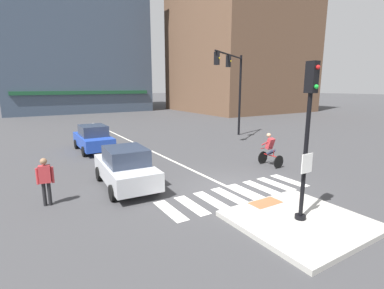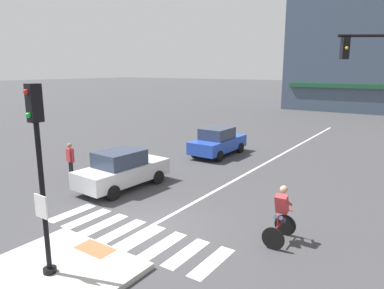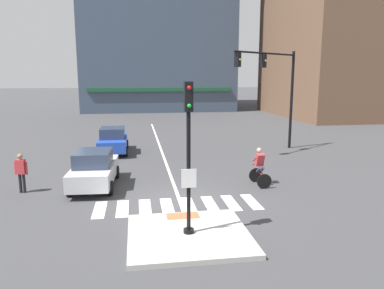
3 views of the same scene
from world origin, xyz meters
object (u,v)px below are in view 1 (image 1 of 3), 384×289
object	(u,v)px
signal_pole	(308,128)
car_silver_westbound_near	(126,167)
pedestrian_at_curb_left	(45,178)
cyclist	(270,149)
car_blue_westbound_far	(93,138)
traffic_light_mast	(234,79)

from	to	relation	value
signal_pole	car_silver_westbound_near	distance (m)	7.01
car_silver_westbound_near	pedestrian_at_curb_left	bearing A→B (deg)	-172.18
signal_pole	cyclist	bearing A→B (deg)	51.55
car_blue_westbound_far	cyclist	xyz separation A→B (m)	(6.89, -8.22, 0.06)
signal_pole	pedestrian_at_curb_left	world-z (taller)	signal_pole
traffic_light_mast	car_silver_westbound_near	bearing A→B (deg)	-149.62
cyclist	pedestrian_at_curb_left	distance (m)	10.21
signal_pole	pedestrian_at_curb_left	bearing A→B (deg)	139.25
car_blue_westbound_far	pedestrian_at_curb_left	bearing A→B (deg)	-113.07
car_silver_westbound_near	pedestrian_at_curb_left	world-z (taller)	pedestrian_at_curb_left
signal_pole	car_blue_westbound_far	bearing A→B (deg)	102.64
traffic_light_mast	cyclist	xyz separation A→B (m)	(-3.36, -7.09, -3.65)
cyclist	pedestrian_at_curb_left	size ratio (longest dim) A/B	1.01
signal_pole	pedestrian_at_curb_left	distance (m)	8.49
signal_pole	car_silver_westbound_near	bearing A→B (deg)	120.06
car_blue_westbound_far	car_silver_westbound_near	bearing A→B (deg)	-93.11
car_blue_westbound_far	cyclist	size ratio (longest dim) A/B	2.44
signal_pole	car_silver_westbound_near	xyz separation A→B (m)	(-3.36, 5.80, -2.06)
car_blue_westbound_far	cyclist	distance (m)	10.73
pedestrian_at_curb_left	car_blue_westbound_far	bearing A→B (deg)	66.93
signal_pole	traffic_light_mast	xyz separation A→B (m)	(7.30, 12.05, 1.65)
traffic_light_mast	cyclist	world-z (taller)	traffic_light_mast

